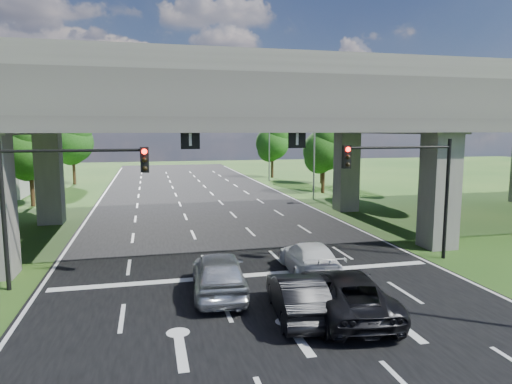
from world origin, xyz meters
name	(u,v)px	position (x,y,z in m)	size (l,w,h in m)	color
ground	(273,305)	(0.00, 0.00, 0.00)	(160.00, 160.00, 0.00)	#214717
road	(228,241)	(0.00, 10.00, 0.01)	(18.00, 120.00, 0.03)	black
overpass	(221,105)	(0.00, 12.00, 7.92)	(80.00, 15.00, 10.00)	#373432
signal_right	(409,177)	(7.82, 3.94, 4.19)	(5.76, 0.54, 6.00)	black
signal_left	(60,186)	(-7.82, 3.94, 4.19)	(5.76, 0.54, 6.00)	black
streetlight_far	(310,136)	(10.10, 24.00, 5.85)	(3.38, 0.25, 10.00)	gray
streetlight_beyond	(266,135)	(10.10, 40.00, 5.85)	(3.38, 0.25, 10.00)	gray
tree_left_near	(30,149)	(-13.95, 26.00, 4.82)	(4.50, 4.50, 7.80)	black
tree_left_mid	(18,153)	(-16.95, 34.00, 4.17)	(3.91, 3.90, 6.76)	black
tree_left_far	(73,141)	(-12.95, 42.00, 5.14)	(4.80, 4.80, 8.32)	black
tree_right_near	(324,149)	(13.05, 28.00, 4.50)	(4.20, 4.20, 7.28)	black
tree_right_mid	(322,149)	(16.05, 36.00, 4.17)	(3.91, 3.90, 6.76)	black
tree_right_far	(273,142)	(12.05, 44.00, 4.82)	(4.50, 4.50, 7.80)	black
car_silver	(219,273)	(-1.80, 1.50, 0.88)	(2.01, 5.00, 1.70)	silver
car_dark	(297,296)	(0.50, -1.24, 0.77)	(1.56, 4.46, 1.47)	black
car_white	(310,259)	(2.50, 3.00, 0.75)	(2.03, 4.99, 1.45)	white
car_trailing	(345,293)	(2.17, -1.47, 0.80)	(2.55, 5.53, 1.54)	black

